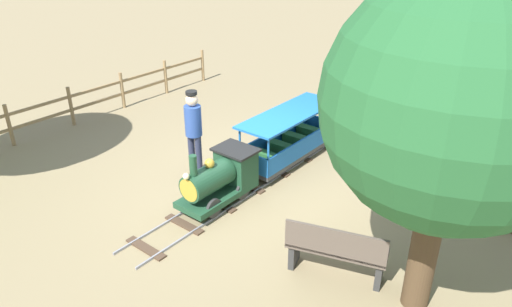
{
  "coord_description": "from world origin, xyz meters",
  "views": [
    {
      "loc": [
        -4.66,
        5.72,
        4.27
      ],
      "look_at": [
        0.0,
        -0.09,
        0.55
      ],
      "focal_mm": 33.25,
      "sensor_mm": 36.0,
      "label": 1
    }
  ],
  "objects": [
    {
      "name": "locomotive",
      "position": [
        0.0,
        0.83,
        0.48
      ],
      "size": [
        0.7,
        1.45,
        1.06
      ],
      "color": "#1E472D",
      "rests_on": "ground_plane"
    },
    {
      "name": "park_bench",
      "position": [
        -2.39,
        1.24,
        0.42
      ],
      "size": [
        1.36,
        0.78,
        0.82
      ],
      "color": "brown",
      "rests_on": "ground_plane"
    },
    {
      "name": "passenger_car",
      "position": [
        0.0,
        -1.1,
        0.42
      ],
      "size": [
        0.8,
        2.35,
        0.97
      ],
      "color": "#3F3F3F",
      "rests_on": "ground_plane"
    },
    {
      "name": "track",
      "position": [
        0.0,
        -0.2,
        0.02
      ],
      "size": [
        0.74,
        6.05,
        0.04
      ],
      "color": "gray",
      "rests_on": "ground_plane"
    },
    {
      "name": "ground_plane",
      "position": [
        0.0,
        0.0,
        0.0
      ],
      "size": [
        60.0,
        60.0,
        0.0
      ],
      "primitive_type": "plane",
      "color": "#8C7A56"
    },
    {
      "name": "conductor_person",
      "position": [
        1.01,
        0.41,
        0.96
      ],
      "size": [
        0.3,
        0.3,
        1.62
      ],
      "color": "#282D47",
      "rests_on": "ground_plane"
    },
    {
      "name": "fence_section",
      "position": [
        4.89,
        -0.2,
        0.48
      ],
      "size": [
        0.08,
        7.13,
        0.9
      ],
      "color": "#93754C",
      "rests_on": "ground_plane"
    },
    {
      "name": "oak_tree_near",
      "position": [
        -3.42,
        1.05,
        2.62
      ],
      "size": [
        2.69,
        2.69,
        3.98
      ],
      "color": "#4C3823",
      "rests_on": "ground_plane"
    }
  ]
}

